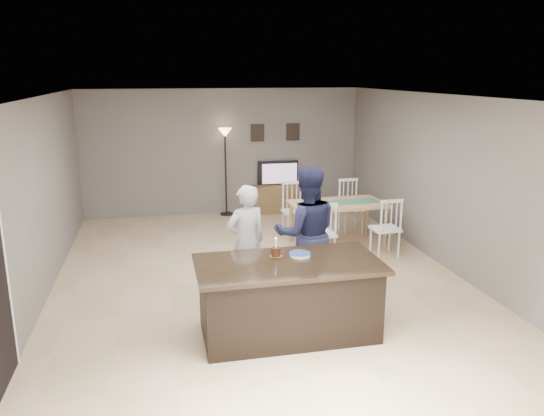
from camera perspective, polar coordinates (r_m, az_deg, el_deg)
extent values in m
plane|color=tan|center=(8.11, -1.40, -7.51)|extent=(8.00, 8.00, 0.00)
plane|color=slate|center=(11.60, -5.25, 6.02)|extent=(6.00, 0.00, 6.00)
plane|color=slate|center=(4.04, 9.60, -10.30)|extent=(6.00, 0.00, 6.00)
plane|color=slate|center=(7.74, -23.82, 0.65)|extent=(0.00, 8.00, 8.00)
plane|color=slate|center=(8.77, 18.18, 2.66)|extent=(0.00, 8.00, 8.00)
plane|color=white|center=(7.53, -1.52, 11.91)|extent=(8.00, 8.00, 0.00)
cube|color=black|center=(6.33, 1.75, -9.87)|extent=(2.00, 1.00, 0.85)
cube|color=black|center=(6.16, 1.79, -6.05)|extent=(2.15, 1.10, 0.05)
cube|color=brown|center=(11.78, 0.81, 1.01)|extent=(1.20, 0.40, 0.60)
imported|color=black|center=(11.73, 0.74, 3.77)|extent=(0.91, 0.12, 0.53)
plane|color=#D84A18|center=(11.66, 0.83, 3.73)|extent=(0.78, 0.00, 0.78)
cube|color=black|center=(11.64, -1.58, 8.09)|extent=(0.30, 0.02, 0.38)
cube|color=black|center=(11.82, 2.27, 8.18)|extent=(0.30, 0.02, 0.38)
imported|color=#B0B0B5|center=(7.20, -2.79, -3.68)|extent=(0.66, 0.53, 1.58)
imported|color=#171934|center=(7.16, 3.73, -2.76)|extent=(0.96, 0.78, 1.83)
cylinder|color=gold|center=(6.34, 0.43, -5.18)|extent=(0.15, 0.15, 0.00)
cylinder|color=#3C2010|center=(6.32, 0.43, -4.73)|extent=(0.11, 0.11, 0.10)
cylinder|color=white|center=(6.28, 0.43, -3.82)|extent=(0.02, 0.02, 0.11)
sphere|color=#FFBF4C|center=(6.26, 0.43, -3.26)|extent=(0.02, 0.02, 0.02)
cylinder|color=white|center=(6.34, 3.02, -5.14)|extent=(0.25, 0.25, 0.01)
cylinder|color=white|center=(6.34, 3.02, -5.03)|extent=(0.25, 0.25, 0.01)
cylinder|color=white|center=(6.34, 3.02, -4.93)|extent=(0.25, 0.25, 0.01)
cylinder|color=#2F4A90|center=(6.33, 3.02, -4.86)|extent=(0.26, 0.26, 0.00)
cube|color=tan|center=(9.46, 7.09, 0.44)|extent=(1.71, 1.00, 0.04)
cylinder|color=tan|center=(8.97, 3.45, -2.85)|extent=(0.06, 0.06, 0.74)
cylinder|color=tan|center=(10.20, 10.16, -0.94)|extent=(0.06, 0.06, 0.74)
cube|color=#43795C|center=(9.46, 7.10, 0.59)|extent=(1.47, 0.42, 0.01)
cube|color=silver|center=(8.69, 5.28, -2.78)|extent=(0.45, 0.43, 0.04)
cylinder|color=silver|center=(8.56, 4.50, -4.77)|extent=(0.03, 0.03, 0.45)
cylinder|color=silver|center=(8.97, 5.95, -3.89)|extent=(0.03, 0.03, 0.45)
cube|color=silver|center=(8.38, 5.80, 0.26)|extent=(0.40, 0.05, 0.05)
cube|color=silver|center=(9.13, 12.08, -2.20)|extent=(0.45, 0.43, 0.04)
cylinder|color=silver|center=(8.98, 11.46, -4.08)|extent=(0.03, 0.03, 0.45)
cylinder|color=silver|center=(9.42, 12.52, -3.26)|extent=(0.03, 0.03, 0.45)
cube|color=silver|center=(8.83, 12.80, 0.72)|extent=(0.40, 0.05, 0.05)
cube|color=silver|center=(10.02, 2.45, -0.41)|extent=(0.45, 0.43, 0.04)
cylinder|color=silver|center=(10.29, 3.11, -1.43)|extent=(0.03, 0.03, 0.45)
cylinder|color=silver|center=(9.88, 1.74, -2.09)|extent=(0.03, 0.03, 0.45)
cube|color=silver|center=(10.07, 2.17, 2.73)|extent=(0.40, 0.05, 0.05)
cube|color=silver|center=(10.40, 8.51, 0.00)|extent=(0.45, 0.43, 0.04)
cylinder|color=silver|center=(10.68, 8.99, -0.99)|extent=(0.03, 0.03, 0.45)
cylinder|color=silver|center=(10.25, 7.91, -1.61)|extent=(0.03, 0.03, 0.45)
cube|color=silver|center=(10.46, 8.21, 3.02)|extent=(0.40, 0.05, 0.05)
cylinder|color=black|center=(11.67, -4.90, -0.62)|extent=(0.28, 0.28, 0.03)
cylinder|color=black|center=(11.47, -4.99, 3.58)|extent=(0.04, 0.04, 1.73)
cone|color=#FAD389|center=(11.34, -5.09, 8.08)|extent=(0.28, 0.28, 0.18)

